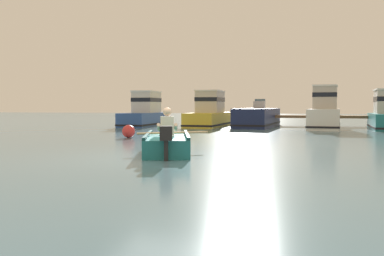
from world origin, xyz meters
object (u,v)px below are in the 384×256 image
moored_boat_yellow (209,113)px  moored_boat_white (325,112)px  moored_boat_navy (258,118)px  rowboat_with_person (167,143)px  mooring_buoy (129,131)px  moored_boat_blue (145,113)px

moored_boat_yellow → moored_boat_white: bearing=-4.3°
moored_boat_navy → rowboat_with_person: bearing=-92.6°
mooring_buoy → rowboat_with_person: bearing=-54.6°
moored_boat_yellow → moored_boat_white: (6.70, -0.51, 0.08)m
moored_boat_navy → mooring_buoy: bearing=-110.5°
moored_boat_blue → moored_boat_navy: bearing=7.4°
rowboat_with_person → moored_boat_navy: moored_boat_navy is taller
moored_boat_yellow → mooring_buoy: moored_boat_yellow is taller
moored_boat_yellow → moored_boat_white: 6.72m
moored_boat_navy → moored_boat_blue: bearing=-172.6°
moored_boat_white → mooring_buoy: 12.01m
moored_boat_yellow → moored_boat_blue: bearing=-171.6°
moored_boat_navy → moored_boat_white: (3.78, -0.82, 0.36)m
moored_boat_blue → moored_boat_yellow: bearing=8.4°
rowboat_with_person → moored_boat_blue: bearing=114.5°
rowboat_with_person → moored_boat_white: 14.40m
rowboat_with_person → moored_boat_blue: (-6.20, 13.61, 0.54)m
rowboat_with_person → moored_boat_white: bearing=72.0°
moored_boat_blue → mooring_buoy: bearing=-71.5°
moored_boat_navy → mooring_buoy: (-3.78, -10.13, -0.27)m
moored_boat_blue → moored_boat_yellow: 3.98m
rowboat_with_person → mooring_buoy: rowboat_with_person is taller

